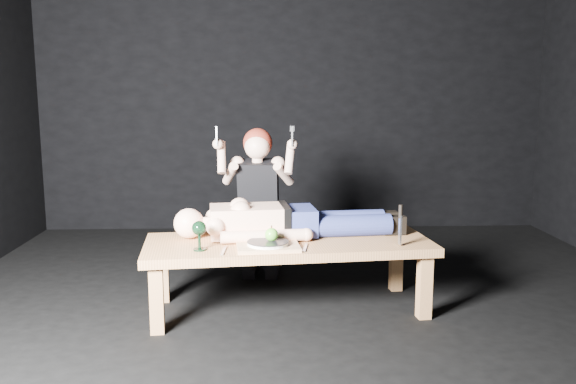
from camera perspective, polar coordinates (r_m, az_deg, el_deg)
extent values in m
plane|color=black|center=(3.70, 2.39, -12.05)|extent=(5.00, 5.00, 0.00)
plane|color=black|center=(5.94, 0.48, 10.82)|extent=(5.00, 0.00, 5.00)
cube|color=#AD7A48|center=(3.77, 0.03, -8.03)|extent=(1.83, 0.85, 0.45)
cube|color=tan|center=(3.52, -1.95, -5.27)|extent=(0.39, 0.30, 0.02)
cylinder|color=white|center=(3.52, -1.95, -4.95)|extent=(0.27, 0.27, 0.02)
sphere|color=#4BA428|center=(3.52, -1.60, -4.13)|extent=(0.08, 0.08, 0.08)
cube|color=#B2B2B7|center=(3.48, -6.23, -5.66)|extent=(0.03, 0.19, 0.01)
cube|color=#B2B2B7|center=(3.53, 1.68, -5.38)|extent=(0.04, 0.19, 0.01)
cube|color=#B2B2B7|center=(3.63, -0.17, -4.97)|extent=(0.10, 0.18, 0.01)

